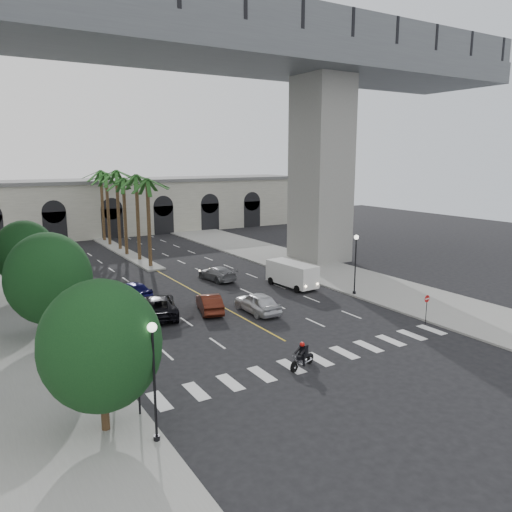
{
  "coord_description": "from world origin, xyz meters",
  "views": [
    {
      "loc": [
        -17.71,
        -23.51,
        11.88
      ],
      "look_at": [
        0.16,
        6.0,
        5.01
      ],
      "focal_mm": 35.0,
      "sensor_mm": 36.0,
      "label": 1
    }
  ],
  "objects": [
    {
      "name": "ground",
      "position": [
        0.0,
        0.0,
        0.0
      ],
      "size": [
        140.0,
        140.0,
        0.0
      ],
      "primitive_type": "plane",
      "color": "black",
      "rests_on": "ground"
    },
    {
      "name": "sidewalk_left",
      "position": [
        -15.0,
        15.0,
        0.07
      ],
      "size": [
        8.0,
        100.0,
        0.15
      ],
      "primitive_type": "cube",
      "color": "gray",
      "rests_on": "ground"
    },
    {
      "name": "sidewalk_right",
      "position": [
        15.0,
        15.0,
        0.07
      ],
      "size": [
        8.0,
        100.0,
        0.15
      ],
      "primitive_type": "cube",
      "color": "gray",
      "rests_on": "ground"
    },
    {
      "name": "median",
      "position": [
        0.0,
        38.0,
        0.1
      ],
      "size": [
        2.0,
        24.0,
        0.2
      ],
      "primitive_type": "cube",
      "color": "gray",
      "rests_on": "ground"
    },
    {
      "name": "pier_building",
      "position": [
        0.0,
        55.0,
        4.27
      ],
      "size": [
        71.0,
        10.5,
        8.5
      ],
      "color": "beige",
      "rests_on": "ground"
    },
    {
      "name": "bridge",
      "position": [
        3.42,
        22.0,
        18.51
      ],
      "size": [
        75.0,
        13.0,
        26.0
      ],
      "color": "gray",
      "rests_on": "ground"
    },
    {
      "name": "palm_a",
      "position": [
        0.0,
        28.0,
        9.1
      ],
      "size": [
        3.2,
        3.2,
        10.3
      ],
      "color": "#47331E",
      "rests_on": "ground"
    },
    {
      "name": "palm_b",
      "position": [
        0.1,
        32.0,
        9.37
      ],
      "size": [
        3.2,
        3.2,
        10.6
      ],
      "color": "#47331E",
      "rests_on": "ground"
    },
    {
      "name": "palm_c",
      "position": [
        -0.2,
        36.0,
        8.91
      ],
      "size": [
        3.2,
        3.2,
        10.1
      ],
      "color": "#47331E",
      "rests_on": "ground"
    },
    {
      "name": "palm_d",
      "position": [
        0.15,
        40.0,
        9.65
      ],
      "size": [
        3.2,
        3.2,
        10.9
      ],
      "color": "#47331E",
      "rests_on": "ground"
    },
    {
      "name": "palm_e",
      "position": [
        -0.1,
        44.0,
        9.19
      ],
      "size": [
        3.2,
        3.2,
        10.4
      ],
      "color": "#47331E",
      "rests_on": "ground"
    },
    {
      "name": "palm_f",
      "position": [
        0.2,
        48.0,
        9.46
      ],
      "size": [
        3.2,
        3.2,
        10.7
      ],
      "color": "#47331E",
      "rests_on": "ground"
    },
    {
      "name": "street_tree_near",
      "position": [
        -13.0,
        -3.0,
        4.02
      ],
      "size": [
        5.2,
        5.2,
        6.89
      ],
      "color": "#382616",
      "rests_on": "ground"
    },
    {
      "name": "street_tree_mid",
      "position": [
        -13.0,
        10.0,
        4.21
      ],
      "size": [
        5.44,
        5.44,
        7.21
      ],
      "color": "#382616",
      "rests_on": "ground"
    },
    {
      "name": "street_tree_far",
      "position": [
        -13.0,
        22.0,
        3.9
      ],
      "size": [
        5.04,
        5.04,
        6.68
      ],
      "color": "#382616",
      "rests_on": "ground"
    },
    {
      "name": "lamp_post_left_near",
      "position": [
        -11.4,
        -5.0,
        3.22
      ],
      "size": [
        0.4,
        0.4,
        5.35
      ],
      "color": "black",
      "rests_on": "ground"
    },
    {
      "name": "lamp_post_left_far",
      "position": [
        -11.4,
        16.0,
        3.22
      ],
      "size": [
        0.4,
        0.4,
        5.35
      ],
      "color": "black",
      "rests_on": "ground"
    },
    {
      "name": "lamp_post_right",
      "position": [
        11.4,
        8.0,
        3.22
      ],
      "size": [
        0.4,
        0.4,
        5.35
      ],
      "color": "black",
      "rests_on": "ground"
    },
    {
      "name": "traffic_signal_near",
      "position": [
        -11.3,
        -2.5,
        2.51
      ],
      "size": [
        0.25,
        0.18,
        3.65
      ],
      "color": "black",
      "rests_on": "ground"
    },
    {
      "name": "traffic_signal_far",
      "position": [
        -11.3,
        1.5,
        2.51
      ],
      "size": [
        0.25,
        0.18,
        3.65
      ],
      "color": "black",
      "rests_on": "ground"
    },
    {
      "name": "motorcycle_rider",
      "position": [
        -1.52,
        -1.95,
        0.71
      ],
      "size": [
        2.1,
        0.86,
        1.58
      ],
      "rotation": [
        0.0,
        0.0,
        0.33
      ],
      "color": "black",
      "rests_on": "ground"
    },
    {
      "name": "car_a",
      "position": [
        1.62,
        8.22,
        0.8
      ],
      "size": [
        1.92,
        4.72,
        1.6
      ],
      "primitive_type": "imported",
      "rotation": [
        0.0,
        0.0,
        3.15
      ],
      "color": "silver",
      "rests_on": "ground"
    },
    {
      "name": "car_b",
      "position": [
        -1.5,
        10.26,
        0.73
      ],
      "size": [
        2.69,
        4.68,
        1.46
      ],
      "primitive_type": "imported",
      "rotation": [
        0.0,
        0.0,
        2.87
      ],
      "color": "#46180E",
      "rests_on": "ground"
    },
    {
      "name": "car_c",
      "position": [
        -5.3,
        11.41,
        0.81
      ],
      "size": [
        4.17,
        6.36,
        1.63
      ],
      "primitive_type": "imported",
      "rotation": [
        0.0,
        0.0,
        2.87
      ],
      "color": "black",
      "rests_on": "ground"
    },
    {
      "name": "car_d",
      "position": [
        3.61,
        19.08,
        0.68
      ],
      "size": [
        2.5,
        4.9,
        1.36
      ],
      "primitive_type": "imported",
      "rotation": [
        0.0,
        0.0,
        3.27
      ],
      "color": "slate",
      "rests_on": "ground"
    },
    {
      "name": "car_e",
      "position": [
        -5.4,
        17.31,
        0.72
      ],
      "size": [
        2.83,
        4.54,
        1.44
      ],
      "primitive_type": "imported",
      "rotation": [
        0.0,
        0.0,
        3.43
      ],
      "color": "#11104E",
      "rests_on": "ground"
    },
    {
      "name": "cargo_van",
      "position": [
        8.39,
        13.13,
        1.28
      ],
      "size": [
        2.56,
        5.54,
        2.29
      ],
      "rotation": [
        0.0,
        0.0,
        0.09
      ],
      "color": "white",
      "rests_on": "ground"
    },
    {
      "name": "pedestrian_a",
      "position": [
        -14.05,
        3.69,
        0.92
      ],
      "size": [
        0.64,
        0.49,
        1.55
      ],
      "primitive_type": "imported",
      "rotation": [
        0.0,
        0.0,
        0.24
      ],
      "color": "black",
      "rests_on": "sidewalk_left"
    },
    {
      "name": "do_not_enter_sign",
      "position": [
        10.5,
        -0.52,
        1.61
      ],
      "size": [
        0.54,
        0.07,
        2.21
      ],
      "rotation": [
        0.0,
        0.0,
        0.09
      ],
      "color": "black",
      "rests_on": "ground"
    }
  ]
}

